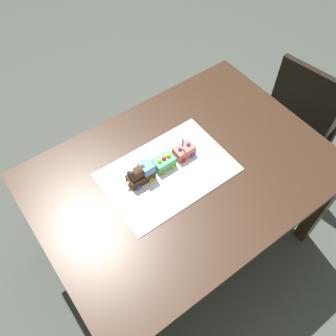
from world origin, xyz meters
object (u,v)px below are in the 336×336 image
Objects in this scene: cake_locomotive at (141,174)px; birthday_candle at (183,142)px; chair at (306,111)px; cake_car_gondola_coral at (184,151)px; dining_table at (183,184)px; cake_car_hopper_mint_green at (164,163)px.

birthday_candle reaches higher than cake_locomotive.
cake_car_gondola_coral is (-0.97, 0.03, 0.30)m from chair.
cake_locomotive is 0.25m from cake_car_gondola_coral.
cake_car_gondola_coral reaches higher than dining_table.
birthday_candle is at bearing 78.40° from chair.
cake_car_gondola_coral is at bearing 53.17° from dining_table.
chair is at bearing -1.31° from cake_car_hopper_mint_green.
dining_table is at bearing -23.28° from cake_locomotive.
cake_locomotive is at bearing 78.69° from chair.
birthday_candle reaches higher than cake_car_hopper_mint_green.
chair is 13.59× the size of birthday_candle.
chair is 1.05m from birthday_candle.
chair and cake_locomotive have the same top height.
cake_car_gondola_coral is (0.12, 0.00, -0.00)m from cake_car_hopper_mint_green.
birthday_candle is (0.05, 0.08, 0.21)m from dining_table.
cake_car_hopper_mint_green is 1.58× the size of birthday_candle.
birthday_candle reaches higher than cake_car_gondola_coral.
cake_car_gondola_coral is at bearing 0.00° from birthday_candle.
dining_table is at bearing 82.92° from chair.
birthday_candle reaches higher than dining_table.
dining_table is 22.12× the size of birthday_candle.
dining_table is at bearing -122.10° from birthday_candle.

